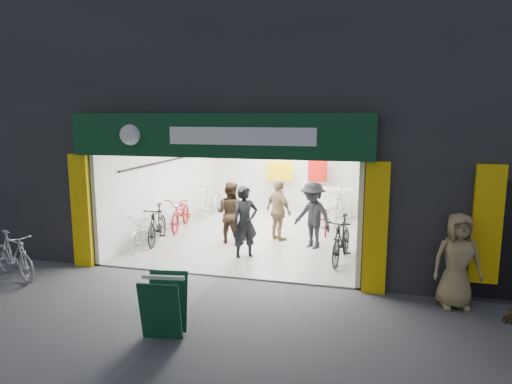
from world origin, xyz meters
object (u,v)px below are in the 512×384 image
at_px(parked_bike, 14,255).
at_px(sandwich_board, 164,305).
at_px(pedestrian_near, 457,261).
at_px(bike_left_front, 148,231).
at_px(bike_right_front, 341,239).

xyz_separation_m(parked_bike, sandwich_board, (4.26, -1.61, 0.03)).
relative_size(parked_bike, pedestrian_near, 0.97).
distance_m(bike_left_front, sandwich_board, 5.10).
bearing_deg(bike_right_front, sandwich_board, -110.49).
bearing_deg(parked_bike, sandwich_board, -86.91).
height_order(bike_left_front, parked_bike, parked_bike).
bearing_deg(parked_bike, bike_right_front, -42.99).
height_order(parked_bike, sandwich_board, parked_bike).
distance_m(bike_right_front, pedestrian_near, 3.05).
relative_size(bike_right_front, parked_bike, 1.08).
height_order(bike_left_front, pedestrian_near, pedestrian_near).
height_order(bike_left_front, bike_right_front, bike_right_front).
height_order(bike_right_front, sandwich_board, bike_right_front).
xyz_separation_m(bike_right_front, pedestrian_near, (2.19, -2.10, 0.32)).
bearing_deg(bike_right_front, parked_bike, -148.86).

